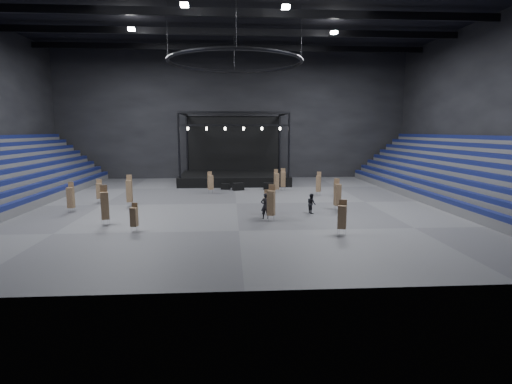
{
  "coord_description": "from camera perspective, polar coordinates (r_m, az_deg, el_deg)",
  "views": [
    {
      "loc": [
        -0.58,
        -37.37,
        6.87
      ],
      "look_at": [
        1.75,
        -2.0,
        1.4
      ],
      "focal_mm": 28.0,
      "sensor_mm": 36.0,
      "label": 1
    }
  ],
  "objects": [
    {
      "name": "roof_girders",
      "position": [
        38.77,
        -3.04,
        24.21
      ],
      "size": [
        49.0,
        30.35,
        0.7
      ],
      "color": "black",
      "rests_on": "ceiling"
    },
    {
      "name": "chair_stack_7",
      "position": [
        37.05,
        -24.96,
        -0.65
      ],
      "size": [
        0.53,
        0.53,
        2.59
      ],
      "rotation": [
        0.0,
        0.0,
        -0.08
      ],
      "color": "silver",
      "rests_on": "floor"
    },
    {
      "name": "flight_case_right",
      "position": [
        46.91,
        1.84,
        0.84
      ],
      "size": [
        1.3,
        0.85,
        0.8
      ],
      "primitive_type": "cube",
      "rotation": [
        0.0,
        0.0,
        -0.23
      ],
      "color": "black",
      "rests_on": "floor"
    },
    {
      "name": "floor",
      "position": [
        38.0,
        -2.83,
        -1.65
      ],
      "size": [
        50.0,
        50.0,
        0.0
      ],
      "primitive_type": "plane",
      "color": "#4E4E51",
      "rests_on": "ground"
    },
    {
      "name": "chair_stack_8",
      "position": [
        41.04,
        -21.47,
        0.22
      ],
      "size": [
        0.58,
        0.58,
        2.26
      ],
      "rotation": [
        0.0,
        0.0,
        0.14
      ],
      "color": "silver",
      "rests_on": "floor"
    },
    {
      "name": "chair_stack_0",
      "position": [
        28.62,
        -17.02,
        -3.36
      ],
      "size": [
        0.51,
        0.51,
        1.98
      ],
      "rotation": [
        0.0,
        0.0,
        -0.2
      ],
      "color": "silver",
      "rests_on": "floor"
    },
    {
      "name": "chair_stack_11",
      "position": [
        27.02,
        12.21,
        -3.42
      ],
      "size": [
        0.7,
        0.7,
        2.36
      ],
      "rotation": [
        0.0,
        0.0,
        -0.4
      ],
      "color": "silver",
      "rests_on": "floor"
    },
    {
      "name": "man_center",
      "position": [
        31.31,
        1.36,
        -2.0
      ],
      "size": [
        0.81,
        0.59,
        2.04
      ],
      "primitive_type": "imported",
      "rotation": [
        0.0,
        0.0,
        3.28
      ],
      "color": "black",
      "rests_on": "floor"
    },
    {
      "name": "chair_stack_3",
      "position": [
        31.1,
        -20.8,
        -1.74
      ],
      "size": [
        0.69,
        0.69,
        2.96
      ],
      "rotation": [
        0.0,
        0.0,
        0.36
      ],
      "color": "silver",
      "rests_on": "floor"
    },
    {
      "name": "chair_stack_4",
      "position": [
        32.79,
        1.59,
        -1.37
      ],
      "size": [
        0.48,
        0.48,
        2.07
      ],
      "rotation": [
        0.0,
        0.0,
        0.07
      ],
      "color": "silver",
      "rests_on": "floor"
    },
    {
      "name": "chair_stack_12",
      "position": [
        44.22,
        -6.52,
        1.43
      ],
      "size": [
        0.68,
        0.68,
        2.4
      ],
      "rotation": [
        0.0,
        0.0,
        0.43
      ],
      "color": "silver",
      "rests_on": "floor"
    },
    {
      "name": "chair_stack_9",
      "position": [
        35.28,
        11.56,
        -0.31
      ],
      "size": [
        0.58,
        0.58,
        2.76
      ],
      "rotation": [
        0.0,
        0.0,
        0.19
      ],
      "color": "silver",
      "rests_on": "floor"
    },
    {
      "name": "wall_front",
      "position": [
        16.52,
        -1.79,
        16.18
      ],
      "size": [
        50.0,
        0.2,
        18.0
      ],
      "primitive_type": "cube",
      "color": "black",
      "rests_on": "ground"
    },
    {
      "name": "crew_member",
      "position": [
        33.7,
        7.93,
        -1.63
      ],
      "size": [
        0.82,
        0.94,
        1.67
      ],
      "primitive_type": "imported",
      "rotation": [
        0.0,
        0.0,
        1.82
      ],
      "color": "black",
      "rests_on": "floor"
    },
    {
      "name": "chair_stack_13",
      "position": [
        42.03,
        11.35,
        0.66
      ],
      "size": [
        0.58,
        0.58,
        1.98
      ],
      "rotation": [
        0.0,
        0.0,
        -0.3
      ],
      "color": "silver",
      "rests_on": "floor"
    },
    {
      "name": "flight_case_left",
      "position": [
        47.04,
        -4.37,
        0.78
      ],
      "size": [
        1.16,
        0.82,
        0.7
      ],
      "primitive_type": "cube",
      "rotation": [
        0.0,
        0.0,
        -0.31
      ],
      "color": "black",
      "rests_on": "floor"
    },
    {
      "name": "chair_stack_1",
      "position": [
        46.13,
        3.89,
        1.87
      ],
      "size": [
        0.57,
        0.57,
        2.57
      ],
      "rotation": [
        0.0,
        0.0,
        -0.07
      ],
      "color": "silver",
      "rests_on": "floor"
    },
    {
      "name": "stage",
      "position": [
        53.88,
        -3.14,
        2.99
      ],
      "size": [
        14.0,
        10.0,
        9.2
      ],
      "color": "black",
      "rests_on": "floor"
    },
    {
      "name": "floodlights",
      "position": [
        34.76,
        -2.94,
        25.02
      ],
      "size": [
        28.6,
        16.6,
        0.25
      ],
      "color": "white",
      "rests_on": "roof_girders"
    },
    {
      "name": "chair_stack_10",
      "position": [
        38.08,
        -17.64,
        0.19
      ],
      "size": [
        0.53,
        0.53,
        2.89
      ],
      "rotation": [
        0.0,
        0.0,
        0.06
      ],
      "color": "silver",
      "rests_on": "floor"
    },
    {
      "name": "chair_stack_5",
      "position": [
        43.07,
        8.93,
        1.23
      ],
      "size": [
        0.62,
        0.62,
        2.53
      ],
      "rotation": [
        0.0,
        0.0,
        -0.4
      ],
      "color": "silver",
      "rests_on": "floor"
    },
    {
      "name": "ceiling",
      "position": [
        38.99,
        -3.05,
        25.35
      ],
      "size": [
        50.0,
        42.0,
        0.2
      ],
      "primitive_type": "cube",
      "color": "black",
      "rests_on": "wall_back"
    },
    {
      "name": "wall_right",
      "position": [
        45.34,
        31.14,
        10.23
      ],
      "size": [
        0.2,
        42.0,
        18.0
      ],
      "primitive_type": "cube",
      "color": "black",
      "rests_on": "ground"
    },
    {
      "name": "flight_case_mid",
      "position": [
        46.35,
        -2.55,
        0.78
      ],
      "size": [
        1.44,
        1.07,
        0.86
      ],
      "primitive_type": "cube",
      "rotation": [
        0.0,
        0.0,
        0.37
      ],
      "color": "black",
      "rests_on": "floor"
    },
    {
      "name": "wall_back",
      "position": [
        58.41,
        -3.25,
        10.85
      ],
      "size": [
        50.0,
        0.2,
        18.0
      ],
      "primitive_type": "cube",
      "color": "black",
      "rests_on": "ground"
    },
    {
      "name": "bleachers_right",
      "position": [
        44.45,
        28.21,
        1.09
      ],
      "size": [
        7.2,
        40.0,
        6.4
      ],
      "color": "#515153",
      "rests_on": "floor"
    },
    {
      "name": "chair_stack_2",
      "position": [
        30.49,
        2.19,
        -1.48
      ],
      "size": [
        0.7,
        0.7,
        2.81
      ],
      "rotation": [
        0.0,
        0.0,
        -0.36
      ],
      "color": "silver",
      "rests_on": "floor"
    },
    {
      "name": "truss_ring",
      "position": [
        37.87,
        -2.99,
        18.08
      ],
      "size": [
        12.3,
        12.3,
        5.15
      ],
      "color": "black",
      "rests_on": "ceiling"
    },
    {
      "name": "chair_stack_6",
      "position": [
        44.39,
        2.94,
        1.6
      ],
      "size": [
        0.57,
        0.57,
        2.63
      ],
      "rotation": [
        0.0,
        0.0,
        0.31
      ],
      "color": "silver",
      "rests_on": "floor"
    }
  ]
}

